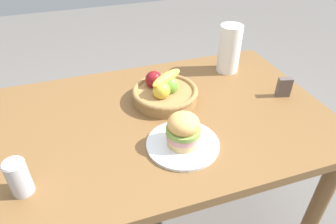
% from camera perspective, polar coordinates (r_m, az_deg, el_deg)
% --- Properties ---
extents(ground_plane, '(8.00, 8.00, 0.00)m').
position_cam_1_polar(ground_plane, '(1.82, -0.87, -19.92)').
color(ground_plane, slate).
extents(dining_table, '(1.40, 0.90, 0.75)m').
position_cam_1_polar(dining_table, '(1.33, -1.12, -4.23)').
color(dining_table, brown).
rests_on(dining_table, ground_plane).
extents(plate, '(0.27, 0.27, 0.01)m').
position_cam_1_polar(plate, '(1.13, 2.78, -6.03)').
color(plate, white).
rests_on(plate, dining_table).
extents(sandwich, '(0.13, 0.13, 0.13)m').
position_cam_1_polar(sandwich, '(1.08, 2.89, -3.32)').
color(sandwich, '#E5BC75').
rests_on(sandwich, plate).
extents(soda_can, '(0.07, 0.07, 0.13)m').
position_cam_1_polar(soda_can, '(1.04, -26.25, -10.97)').
color(soda_can, silver).
rests_on(soda_can, dining_table).
extents(fruit_basket, '(0.29, 0.29, 0.14)m').
position_cam_1_polar(fruit_basket, '(1.34, -0.65, 3.81)').
color(fruit_basket, '#9E7542').
rests_on(fruit_basket, dining_table).
extents(paper_towel_roll, '(0.11, 0.11, 0.24)m').
position_cam_1_polar(paper_towel_roll, '(1.58, 11.44, 11.54)').
color(paper_towel_roll, white).
rests_on(paper_towel_roll, dining_table).
extents(napkin_holder, '(0.07, 0.04, 0.09)m').
position_cam_1_polar(napkin_holder, '(1.46, 20.94, 4.37)').
color(napkin_holder, '#594C47').
rests_on(napkin_holder, dining_table).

